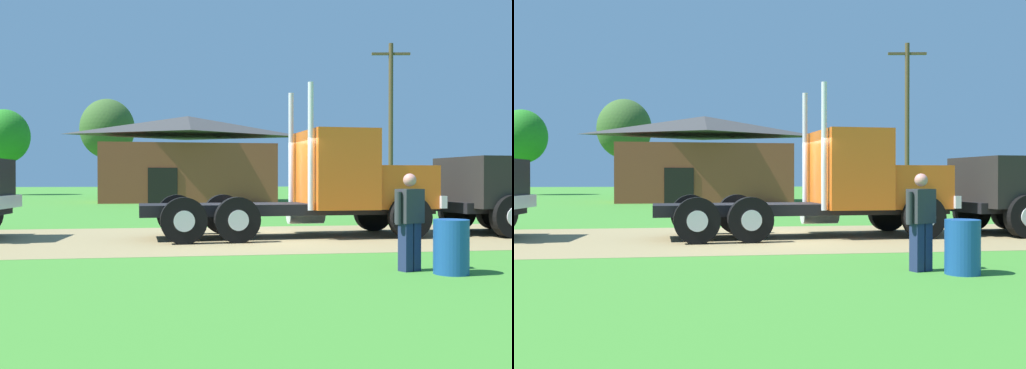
% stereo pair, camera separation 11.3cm
% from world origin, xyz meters
% --- Properties ---
extents(ground_plane, '(200.00, 200.00, 0.00)m').
position_xyz_m(ground_plane, '(0.00, 0.00, 0.00)').
color(ground_plane, '#3D812B').
extents(dirt_track, '(120.00, 6.64, 0.01)m').
position_xyz_m(dirt_track, '(0.00, 0.00, 0.00)').
color(dirt_track, '#907E53').
rests_on(dirt_track, ground_plane).
extents(truck_foreground_white, '(7.78, 3.02, 3.87)m').
position_xyz_m(truck_foreground_white, '(1.90, 0.21, 1.29)').
color(truck_foreground_white, black).
rests_on(truck_foreground_white, ground_plane).
extents(visitor_by_barrel, '(0.58, 0.41, 1.59)m').
position_xyz_m(visitor_by_barrel, '(1.58, -5.58, 0.85)').
color(visitor_by_barrel, '#2D2D33').
rests_on(visitor_by_barrel, ground_plane).
extents(steel_barrel, '(0.55, 0.55, 0.86)m').
position_xyz_m(steel_barrel, '(2.10, -5.97, 0.43)').
color(steel_barrel, '#19478C').
rests_on(steel_barrel, ground_plane).
extents(shed_building, '(11.76, 6.47, 5.72)m').
position_xyz_m(shed_building, '(-1.21, 24.21, 2.76)').
color(shed_building, brown).
rests_on(shed_building, ground_plane).
extents(utility_pole_near, '(2.20, 0.48, 9.30)m').
position_xyz_m(utility_pole_near, '(10.21, 17.05, 4.91)').
color(utility_pole_near, '#4C3D25').
rests_on(utility_pole_near, ground_plane).
extents(tree_mid, '(4.65, 4.65, 8.14)m').
position_xyz_m(tree_mid, '(-18.03, 42.86, 5.56)').
color(tree_mid, '#513823').
rests_on(tree_mid, ground_plane).
extents(tree_right, '(4.55, 4.55, 8.24)m').
position_xyz_m(tree_right, '(-7.65, 35.05, 5.72)').
color(tree_right, '#513823').
rests_on(tree_right, ground_plane).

